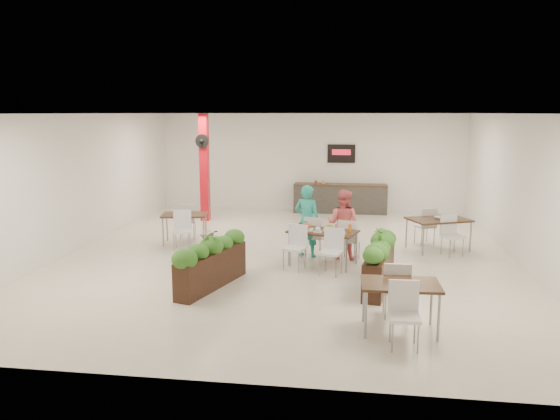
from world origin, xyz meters
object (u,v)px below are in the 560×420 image
object	(u,v)px
planter_left	(212,260)
red_column	(204,166)
side_table_b	(439,223)
main_table	(322,236)
diner_woman	(343,224)
side_table_a	(185,219)
planter_right	(379,260)
diner_man	(307,221)
service_counter	(340,198)
side_table_c	(400,291)

from	to	relation	value
planter_left	red_column	bearing A→B (deg)	106.69
side_table_b	red_column	bearing A→B (deg)	133.16
main_table	diner_woman	size ratio (longest dim) A/B	1.24
diner_woman	side_table_a	xyz separation A→B (m)	(-3.92, 0.80, -0.15)
red_column	planter_right	size ratio (longest dim) A/B	1.51
diner_man	service_counter	bearing A→B (deg)	-78.36
red_column	side_table_a	distance (m)	3.16
diner_man	planter_right	distance (m)	2.57
planter_right	side_table_a	distance (m)	5.45
red_column	side_table_b	world-z (taller)	red_column
planter_left	diner_woman	bearing A→B (deg)	46.34
diner_man	side_table_b	distance (m)	3.21
service_counter	diner_woman	bearing A→B (deg)	-87.71
main_table	service_counter	bearing A→B (deg)	88.31
main_table	planter_left	size ratio (longest dim) A/B	0.92
service_counter	diner_woman	distance (m)	5.65
main_table	planter_right	size ratio (longest dim) A/B	0.90
diner_woman	planter_right	xyz separation A→B (m)	(0.73, -2.04, -0.26)
diner_man	side_table_a	world-z (taller)	diner_man
diner_woman	planter_left	size ratio (longest dim) A/B	0.75
planter_right	side_table_a	bearing A→B (deg)	148.59
planter_left	service_counter	bearing A→B (deg)	75.29
red_column	side_table_a	xyz separation A→B (m)	(0.31, -2.97, -1.02)
planter_left	planter_right	xyz separation A→B (m)	(3.09, 0.43, -0.02)
diner_woman	red_column	bearing A→B (deg)	-24.32
main_table	side_table_b	bearing A→B (deg)	32.74
side_table_c	side_table_a	bearing A→B (deg)	133.00
main_table	side_table_a	world-z (taller)	same
diner_woman	side_table_c	size ratio (longest dim) A/B	0.95
main_table	diner_man	world-z (taller)	diner_man
service_counter	main_table	xyz separation A→B (m)	(-0.19, -6.29, 0.14)
side_table_a	side_table_c	xyz separation A→B (m)	(4.87, -4.92, -0.00)
planter_left	side_table_b	xyz separation A→B (m)	(4.58, 3.51, 0.11)
diner_woman	planter_left	bearing A→B (deg)	63.79
planter_left	side_table_a	distance (m)	3.63
diner_man	planter_right	world-z (taller)	diner_man
planter_left	side_table_c	size ratio (longest dim) A/B	1.27
diner_woman	diner_man	bearing A→B (deg)	17.45
service_counter	side_table_c	size ratio (longest dim) A/B	1.84
red_column	side_table_c	xyz separation A→B (m)	(5.18, -7.89, -1.02)
side_table_a	main_table	bearing A→B (deg)	-33.24
main_table	planter_left	world-z (taller)	planter_left
side_table_b	main_table	bearing A→B (deg)	-171.19
red_column	planter_left	xyz separation A→B (m)	(1.87, -6.24, -1.11)
service_counter	main_table	distance (m)	6.29
diner_woman	side_table_b	xyz separation A→B (m)	(2.23, 1.05, -0.13)
diner_woman	planter_right	bearing A→B (deg)	127.24
red_column	side_table_b	xyz separation A→B (m)	(6.45, -2.73, -1.00)
planter_right	side_table_c	xyz separation A→B (m)	(0.22, -2.08, 0.10)
service_counter	side_table_a	world-z (taller)	service_counter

